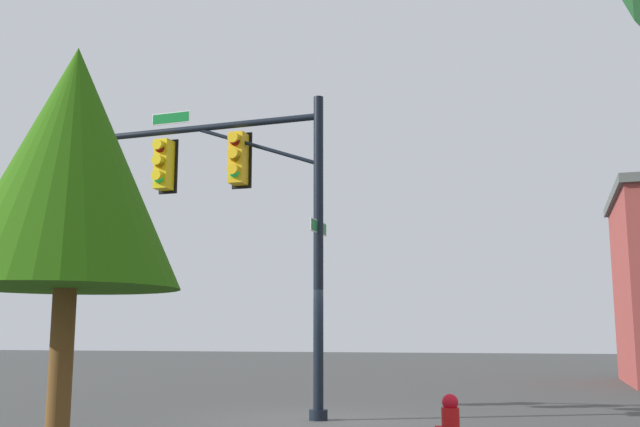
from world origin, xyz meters
TOP-DOWN VIEW (x-y plane):
  - ground_plane at (0.00, 0.00)m, footprint 120.00×120.00m
  - signal_pole_assembly at (2.49, -0.05)m, footprint 6.46×0.94m
  - fire_hydrant at (-3.02, 3.72)m, footprint 0.33×0.24m
  - tree_near at (1.51, 5.96)m, footprint 2.91×2.91m

SIDE VIEW (x-z plane):
  - ground_plane at x=0.00m, z-range 0.00..0.00m
  - fire_hydrant at x=-3.02m, z-range 0.00..0.83m
  - tree_near at x=1.51m, z-range 1.08..6.50m
  - signal_pole_assembly at x=2.49m, z-range 1.52..8.01m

